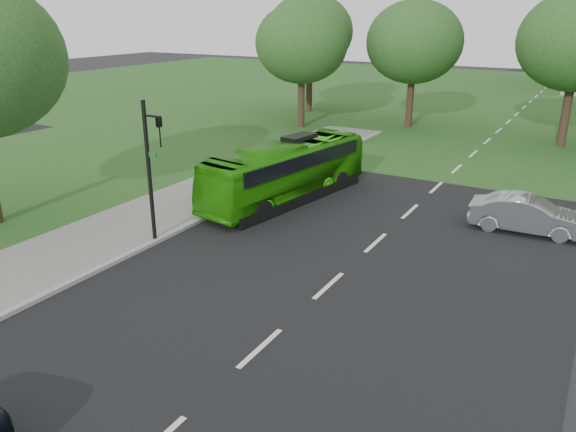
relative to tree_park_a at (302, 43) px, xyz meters
The scene contains 8 objects.
ground 28.12m from the tree_park_a, 61.62° to the right, with size 160.00×160.00×0.00m, color black.
street_surfaces 14.07m from the tree_park_a, ahead, with size 120.00×120.00×0.15m.
tree_park_a is the anchor object (origin of this frame).
tree_park_b 7.99m from the tree_park_a, 30.24° to the left, with size 6.83×6.83×8.96m.
tree_park_f 7.11m from the tree_park_a, 113.19° to the left, with size 7.16×7.16×9.56m.
bus 17.69m from the tree_park_a, 63.72° to the right, with size 2.21×9.46×2.63m, color #28950B.
sedan 23.28m from the tree_park_a, 38.69° to the right, with size 1.50×4.30×1.42m, color #A3A4A7.
traffic_light 23.16m from the tree_park_a, 74.80° to the right, with size 0.84×0.21×5.27m.
Camera 1 is at (6.74, -12.33, 8.12)m, focal length 35.00 mm.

